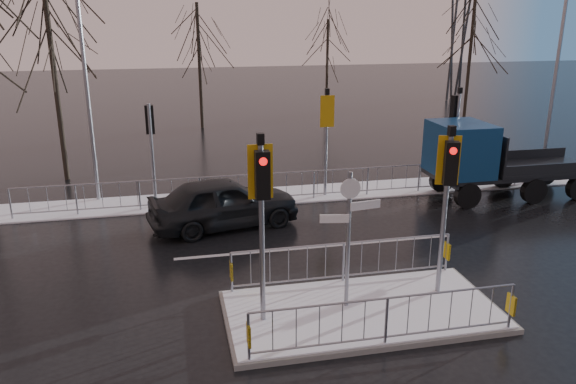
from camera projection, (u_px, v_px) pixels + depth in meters
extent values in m
plane|color=black|center=(361.00, 314.00, 12.37)|extent=(120.00, 120.00, 0.00)
cube|color=white|center=(283.00, 195.00, 20.38)|extent=(30.00, 2.00, 0.04)
cube|color=silver|center=(317.00, 247.00, 15.91)|extent=(8.00, 0.15, 0.01)
cube|color=slate|center=(362.00, 311.00, 12.36)|extent=(6.00, 3.00, 0.12)
cube|color=white|center=(362.00, 308.00, 12.33)|extent=(5.85, 2.85, 0.03)
cube|color=gold|center=(249.00, 335.00, 10.35)|extent=(0.05, 0.28, 0.42)
cube|color=gold|center=(511.00, 304.00, 11.43)|extent=(0.05, 0.28, 0.42)
cube|color=gold|center=(231.00, 271.00, 12.92)|extent=(0.05, 0.28, 0.42)
cube|color=gold|center=(447.00, 251.00, 14.00)|extent=(0.05, 0.28, 0.42)
cylinder|color=gray|center=(262.00, 237.00, 11.32)|extent=(0.11, 0.11, 3.80)
cube|color=black|center=(262.00, 175.00, 10.74)|extent=(0.28, 0.22, 0.95)
cylinder|color=red|center=(263.00, 161.00, 10.55)|extent=(0.16, 0.04, 0.16)
cube|color=#C68E0B|center=(260.00, 172.00, 10.98)|extent=(0.50, 0.03, 1.10)
cube|color=black|center=(260.00, 139.00, 10.70)|extent=(0.14, 0.14, 0.22)
cylinder|color=gray|center=(444.00, 217.00, 12.55)|extent=(0.11, 0.11, 3.70)
cube|color=black|center=(451.00, 163.00, 11.98)|extent=(0.33, 0.28, 0.95)
cylinder|color=red|center=(453.00, 151.00, 11.79)|extent=(0.16, 0.08, 0.16)
cube|color=#C68E0B|center=(448.00, 160.00, 12.22)|extent=(0.49, 0.16, 1.10)
cube|color=black|center=(452.00, 131.00, 11.95)|extent=(0.14, 0.14, 0.22)
cylinder|color=gray|center=(348.00, 242.00, 11.99)|extent=(0.09, 0.09, 3.10)
cube|color=silver|center=(365.00, 205.00, 11.82)|extent=(0.70, 0.14, 0.18)
cube|color=silver|center=(334.00, 219.00, 11.76)|extent=(0.62, 0.15, 0.18)
cylinder|color=silver|center=(350.00, 189.00, 11.60)|extent=(0.44, 0.03, 0.44)
cylinder|color=gray|center=(152.00, 156.00, 18.66)|extent=(0.11, 0.11, 3.50)
cube|color=black|center=(150.00, 119.00, 18.46)|extent=(0.28, 0.22, 0.95)
cylinder|color=red|center=(149.00, 110.00, 18.47)|extent=(0.16, 0.04, 0.16)
cylinder|color=gray|center=(326.00, 146.00, 19.84)|extent=(0.11, 0.11, 3.60)
cube|color=black|center=(325.00, 110.00, 19.63)|extent=(0.28, 0.22, 0.95)
cylinder|color=red|center=(325.00, 101.00, 19.64)|extent=(0.16, 0.04, 0.16)
cube|color=#C68E0B|center=(327.00, 111.00, 19.40)|extent=(0.50, 0.03, 1.10)
cube|color=black|center=(327.00, 92.00, 19.26)|extent=(0.14, 0.14, 0.22)
cylinder|color=gray|center=(455.00, 141.00, 20.86)|extent=(0.11, 0.11, 3.50)
cube|color=black|center=(455.00, 108.00, 20.65)|extent=(0.33, 0.28, 0.95)
cylinder|color=red|center=(453.00, 100.00, 20.65)|extent=(0.16, 0.08, 0.16)
cube|color=black|center=(460.00, 90.00, 20.29)|extent=(0.14, 0.14, 0.22)
imported|color=black|center=(224.00, 202.00, 17.23)|extent=(4.87, 2.76, 1.56)
cylinder|color=black|center=(468.00, 196.00, 18.95)|extent=(0.90, 0.27, 0.90)
cylinder|color=black|center=(442.00, 180.00, 20.71)|extent=(0.90, 0.27, 0.90)
cylinder|color=black|center=(534.00, 191.00, 19.46)|extent=(0.90, 0.27, 0.90)
cylinder|color=black|center=(503.00, 176.00, 21.21)|extent=(0.90, 0.27, 0.90)
cylinder|color=black|center=(545.00, 173.00, 21.57)|extent=(0.90, 0.27, 0.90)
cube|color=black|center=(510.00, 172.00, 20.13)|extent=(5.93, 2.07, 0.14)
cube|color=navy|center=(460.00, 149.00, 19.42)|extent=(1.80, 2.16, 1.80)
cube|color=black|center=(484.00, 137.00, 19.49)|extent=(0.04, 1.80, 0.99)
cube|color=#2D3033|center=(443.00, 177.00, 19.62)|extent=(0.11, 2.06, 0.31)
cube|color=black|center=(535.00, 167.00, 20.29)|extent=(3.95, 2.16, 0.11)
cube|color=black|center=(489.00, 151.00, 19.68)|extent=(0.07, 2.15, 1.35)
cylinder|color=black|center=(56.00, 86.00, 21.29)|extent=(0.20, 0.20, 7.36)
cylinder|color=black|center=(200.00, 67.00, 31.41)|extent=(0.19, 0.19, 6.90)
cylinder|color=black|center=(327.00, 69.00, 35.02)|extent=(0.16, 0.16, 5.98)
cylinder|color=black|center=(470.00, 59.00, 33.61)|extent=(0.20, 0.20, 7.36)
cylinder|color=gray|center=(555.00, 78.00, 21.17)|extent=(0.14, 0.14, 8.00)
cylinder|color=gray|center=(86.00, 83.00, 18.67)|extent=(0.14, 0.14, 8.20)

